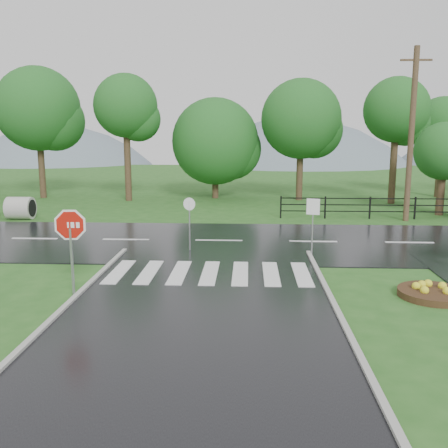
{
  "coord_description": "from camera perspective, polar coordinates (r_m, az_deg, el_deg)",
  "views": [
    {
      "loc": [
        1.23,
        -10.72,
        4.6
      ],
      "look_at": [
        0.42,
        6.0,
        1.5
      ],
      "focal_mm": 40.0,
      "sensor_mm": 36.0,
      "label": 1
    }
  ],
  "objects": [
    {
      "name": "reg_sign_small",
      "position": [
        18.66,
        10.12,
        0.92
      ],
      "size": [
        0.47,
        0.17,
        2.19
      ],
      "color": "#939399",
      "rests_on": "ground"
    },
    {
      "name": "ground",
      "position": [
        11.73,
        -3.56,
        -12.62
      ],
      "size": [
        120.0,
        120.0,
        0.0
      ],
      "primitive_type": "plane",
      "color": "#265A1E",
      "rests_on": "ground"
    },
    {
      "name": "flower_bed",
      "position": [
        15.39,
        22.81,
        -7.18
      ],
      "size": [
        1.95,
        1.95,
        0.39
      ],
      "color": "#332111",
      "rests_on": "ground"
    },
    {
      "name": "crosswalk",
      "position": [
        16.4,
        -1.64,
        -5.58
      ],
      "size": [
        6.5,
        2.8,
        0.02
      ],
      "color": "silver",
      "rests_on": "ground"
    },
    {
      "name": "fence_west",
      "position": [
        27.77,
        16.35,
        2.04
      ],
      "size": [
        9.58,
        0.08,
        1.2
      ],
      "color": "black",
      "rests_on": "ground"
    },
    {
      "name": "hills",
      "position": [
        78.38,
        4.36,
        -4.43
      ],
      "size": [
        102.0,
        48.0,
        48.0
      ],
      "color": "slate",
      "rests_on": "ground"
    },
    {
      "name": "reg_sign_round",
      "position": [
        19.3,
        -3.97,
        0.77
      ],
      "size": [
        0.48,
        0.16,
        2.12
      ],
      "color": "#939399",
      "rests_on": "ground"
    },
    {
      "name": "entrance_tree_left",
      "position": [
        30.21,
        23.82,
        7.57
      ],
      "size": [
        3.18,
        3.18,
        5.15
      ],
      "color": "#3D2B1C",
      "rests_on": "ground"
    },
    {
      "name": "main_road",
      "position": [
        21.26,
        -0.6,
        -2.01
      ],
      "size": [
        90.0,
        8.0,
        0.04
      ],
      "primitive_type": "cube",
      "color": "black",
      "rests_on": "ground"
    },
    {
      "name": "treeline",
      "position": [
        35.02,
        2.39,
        2.93
      ],
      "size": [
        83.2,
        5.2,
        10.0
      ],
      "color": "#1A561E",
      "rests_on": "ground"
    },
    {
      "name": "utility_pole_east",
      "position": [
        27.49,
        20.62,
        9.56
      ],
      "size": [
        1.56,
        0.29,
        8.79
      ],
      "color": "#473523",
      "rests_on": "ground"
    },
    {
      "name": "stop_sign",
      "position": [
        14.38,
        -17.14,
        -0.95
      ],
      "size": [
        1.19,
        0.13,
        2.68
      ],
      "color": "#939399",
      "rests_on": "ground"
    }
  ]
}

